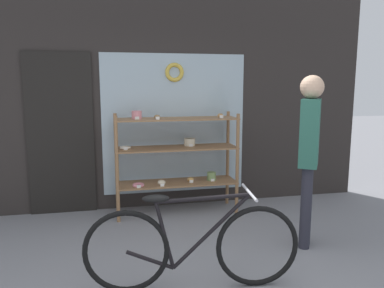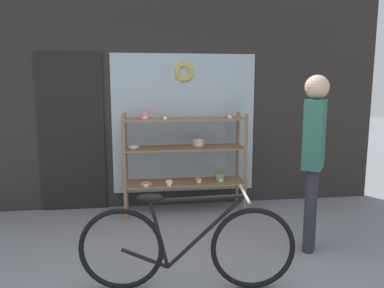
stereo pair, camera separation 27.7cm
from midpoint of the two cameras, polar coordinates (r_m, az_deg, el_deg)
name	(u,v)px [view 1 (the left image)]	position (r m, az deg, el deg)	size (l,w,h in m)	color
storefront_facade	(157,68)	(5.16, -6.93, 11.40)	(5.95, 0.13, 3.91)	#2D2826
display_case	(176,153)	(4.90, -4.12, -1.33)	(1.58, 0.46, 1.36)	#8E6642
bicycle	(192,246)	(3.19, -2.56, -15.35)	(1.78, 0.46, 0.84)	black
pedestrian	(309,147)	(3.94, 15.51, -0.41)	(0.33, 0.37, 1.78)	#282833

